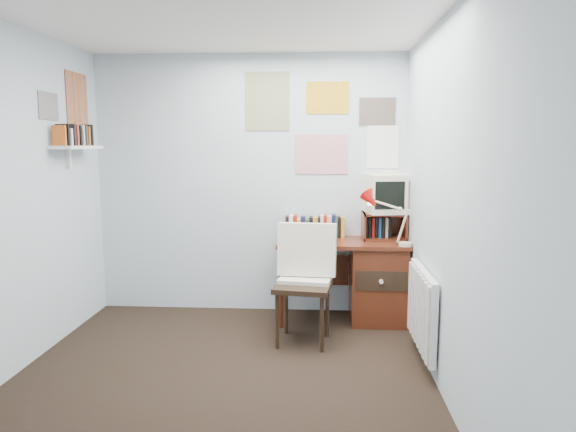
{
  "coord_description": "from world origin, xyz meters",
  "views": [
    {
      "loc": [
        0.68,
        -3.21,
        1.65
      ],
      "look_at": [
        0.42,
        1.01,
        1.05
      ],
      "focal_mm": 32.0,
      "sensor_mm": 36.0,
      "label": 1
    }
  ],
  "objects_px": {
    "radiator": "(422,309)",
    "wall_shelf": "(77,147)",
    "desk_lamp": "(406,222)",
    "tv_riser": "(384,226)",
    "crt_tv": "(389,192)",
    "desk": "(371,278)",
    "desk_chair": "(303,287)"
  },
  "relations": [
    {
      "from": "desk_lamp",
      "to": "radiator",
      "type": "bearing_deg",
      "value": -93.62
    },
    {
      "from": "desk",
      "to": "wall_shelf",
      "type": "bearing_deg",
      "value": -171.6
    },
    {
      "from": "desk_chair",
      "to": "tv_riser",
      "type": "relative_size",
      "value": 2.4
    },
    {
      "from": "tv_riser",
      "to": "radiator",
      "type": "xyz_separation_m",
      "value": [
        0.17,
        -1.04,
        -0.47
      ]
    },
    {
      "from": "desk_chair",
      "to": "desk_lamp",
      "type": "xyz_separation_m",
      "value": [
        0.89,
        0.36,
        0.5
      ]
    },
    {
      "from": "desk",
      "to": "radiator",
      "type": "relative_size",
      "value": 1.5
    },
    {
      "from": "desk",
      "to": "tv_riser",
      "type": "bearing_deg",
      "value": 42.96
    },
    {
      "from": "desk_chair",
      "to": "radiator",
      "type": "relative_size",
      "value": 1.2
    },
    {
      "from": "desk_lamp",
      "to": "wall_shelf",
      "type": "relative_size",
      "value": 0.7
    },
    {
      "from": "radiator",
      "to": "tv_riser",
      "type": "bearing_deg",
      "value": 99.28
    },
    {
      "from": "desk",
      "to": "radiator",
      "type": "height_order",
      "value": "desk"
    },
    {
      "from": "desk_lamp",
      "to": "radiator",
      "type": "xyz_separation_m",
      "value": [
        0.02,
        -0.71,
        -0.56
      ]
    },
    {
      "from": "desk_lamp",
      "to": "wall_shelf",
      "type": "height_order",
      "value": "wall_shelf"
    },
    {
      "from": "radiator",
      "to": "desk_chair",
      "type": "bearing_deg",
      "value": 158.97
    },
    {
      "from": "desk_lamp",
      "to": "crt_tv",
      "type": "relative_size",
      "value": 1.04
    },
    {
      "from": "desk_lamp",
      "to": "radiator",
      "type": "distance_m",
      "value": 0.9
    },
    {
      "from": "desk",
      "to": "desk_chair",
      "type": "relative_size",
      "value": 1.25
    },
    {
      "from": "desk",
      "to": "crt_tv",
      "type": "height_order",
      "value": "crt_tv"
    },
    {
      "from": "desk",
      "to": "crt_tv",
      "type": "bearing_deg",
      "value": 39.55
    },
    {
      "from": "tv_riser",
      "to": "radiator",
      "type": "height_order",
      "value": "tv_riser"
    },
    {
      "from": "radiator",
      "to": "wall_shelf",
      "type": "height_order",
      "value": "wall_shelf"
    },
    {
      "from": "tv_riser",
      "to": "radiator",
      "type": "relative_size",
      "value": 0.5
    },
    {
      "from": "crt_tv",
      "to": "radiator",
      "type": "distance_m",
      "value": 1.33
    },
    {
      "from": "crt_tv",
      "to": "desk_lamp",
      "type": "bearing_deg",
      "value": -82.42
    },
    {
      "from": "tv_riser",
      "to": "wall_shelf",
      "type": "bearing_deg",
      "value": -169.68
    },
    {
      "from": "crt_tv",
      "to": "desk",
      "type": "bearing_deg",
      "value": -150.42
    },
    {
      "from": "desk",
      "to": "tv_riser",
      "type": "distance_m",
      "value": 0.51
    },
    {
      "from": "desk_chair",
      "to": "wall_shelf",
      "type": "distance_m",
      "value": 2.27
    },
    {
      "from": "desk",
      "to": "radiator",
      "type": "bearing_deg",
      "value": -72.76
    },
    {
      "from": "desk_lamp",
      "to": "tv_riser",
      "type": "distance_m",
      "value": 0.37
    },
    {
      "from": "desk_lamp",
      "to": "wall_shelf",
      "type": "distance_m",
      "value": 2.92
    },
    {
      "from": "desk_chair",
      "to": "desk_lamp",
      "type": "height_order",
      "value": "desk_lamp"
    }
  ]
}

